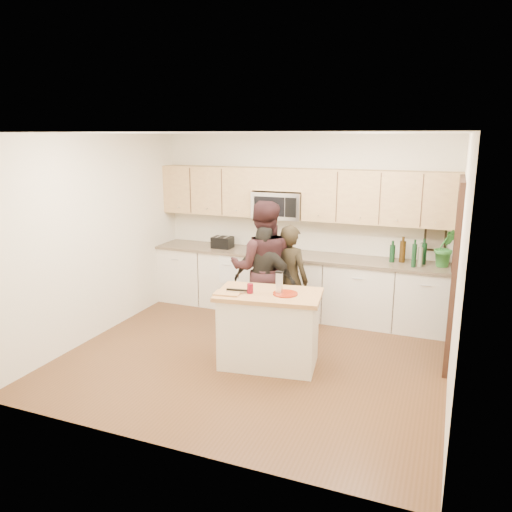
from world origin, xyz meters
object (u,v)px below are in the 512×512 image
at_px(toaster, 223,242).
at_px(woman_center, 263,268).
at_px(woman_right, 265,283).
at_px(island, 269,329).
at_px(woman_left, 289,279).

height_order(toaster, woman_center, woman_center).
xyz_separation_m(woman_center, woman_right, (0.08, -0.14, -0.15)).
bearing_deg(island, woman_center, 106.62).
height_order(island, woman_center, woman_center).
distance_m(island, woman_left, 1.11).
relative_size(island, toaster, 4.21).
distance_m(woman_left, woman_right, 0.39).
bearing_deg(woman_left, toaster, -15.65).
bearing_deg(woman_center, toaster, -58.34).
relative_size(toaster, woman_right, 0.20).
height_order(island, woman_right, woman_right).
bearing_deg(woman_center, island, 97.68).
bearing_deg(woman_left, woman_center, 38.08).
xyz_separation_m(island, woman_center, (-0.42, 0.91, 0.47)).
relative_size(island, woman_left, 0.85).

